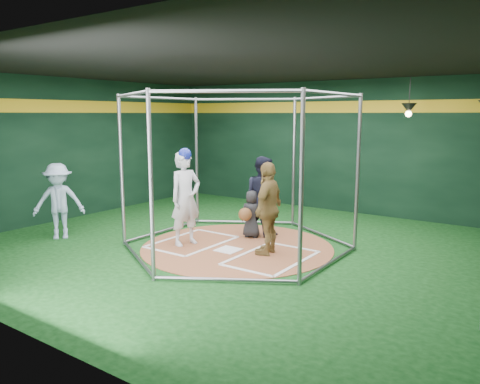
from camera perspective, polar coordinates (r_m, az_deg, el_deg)
The scene contains 12 objects.
room_shell at distance 9.04m, azimuth -0.33°, elevation 4.01°, with size 10.10×9.10×3.53m.
clay_disc at distance 9.37m, azimuth -0.35°, elevation -6.70°, with size 3.80×3.80×0.01m, color #9A5838.
home_plate at distance 9.13m, azimuth -1.45°, elevation -7.05°, with size 0.43×0.43×0.01m, color white.
batter_box_left at distance 9.74m, azimuth -5.80°, elevation -6.05°, with size 1.17×1.77×0.01m.
batter_box_right at distance 8.67m, azimuth 3.87°, elevation -7.99°, with size 1.17×1.77×0.01m.
batting_cage at distance 9.07m, azimuth -0.36°, elevation 2.41°, with size 4.05×4.67×3.00m.
pendant_lamp_near at distance 11.35m, azimuth 19.88°, elevation 9.56°, with size 0.34×0.34×0.90m.
batter_figure at distance 9.38m, azimuth -6.65°, elevation -0.64°, with size 0.60×0.77×1.95m.
visitor_leopard at distance 8.73m, azimuth 3.49°, elevation -2.00°, with size 1.02×0.42×1.74m, color tan.
catcher_figure at distance 9.94m, azimuth 1.34°, elevation -2.69°, with size 0.56×0.61×1.01m.
umpire at distance 10.15m, azimuth 2.77°, elevation -0.44°, with size 0.83×0.65×1.71m, color black.
bystander_blue at distance 10.57m, azimuth -21.24°, elevation -1.05°, with size 1.04×0.60×1.60m, color #99B0CA.
Camera 1 is at (5.19, -7.35, 2.62)m, focal length 35.00 mm.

